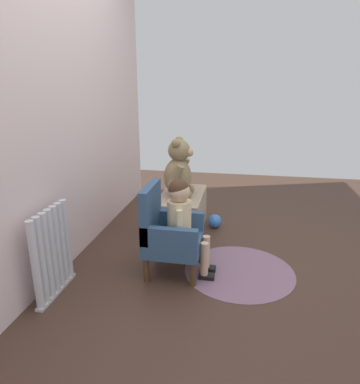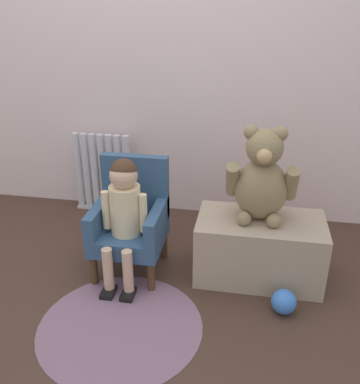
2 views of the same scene
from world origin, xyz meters
TOP-DOWN VIEW (x-y plane):
  - ground_plane at (0.00, 0.00)m, footprint 6.00×6.00m
  - back_wall at (0.00, 1.20)m, footprint 3.80×0.05m
  - radiator at (-0.39, 1.08)m, footprint 0.43×0.05m
  - child_armchair at (0.02, 0.41)m, footprint 0.39×0.39m
  - child_figure at (0.02, 0.30)m, footprint 0.25×0.35m
  - low_bench at (0.75, 0.43)m, footprint 0.70×0.38m
  - large_teddy_bear at (0.74, 0.46)m, footprint 0.38×0.27m
  - floor_rug at (0.10, -0.12)m, footprint 0.81×0.81m
  - toy_ball at (0.89, 0.13)m, footprint 0.13×0.13m

SIDE VIEW (x-z plane):
  - ground_plane at x=0.00m, z-range 0.00..0.00m
  - floor_rug at x=0.10m, z-range 0.00..0.01m
  - toy_ball at x=0.89m, z-range 0.00..0.13m
  - low_bench at x=0.75m, z-range 0.00..0.36m
  - radiator at x=-0.39m, z-range 0.00..0.59m
  - child_armchair at x=0.02m, z-range -0.02..0.64m
  - child_figure at x=0.02m, z-range 0.10..0.81m
  - large_teddy_bear at x=0.74m, z-range 0.33..0.85m
  - back_wall at x=0.00m, z-range 0.00..2.40m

